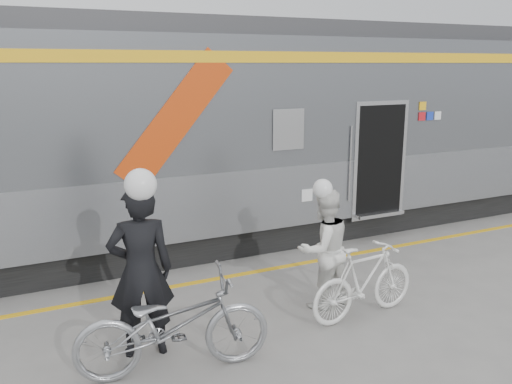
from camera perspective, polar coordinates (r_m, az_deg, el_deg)
ground at (r=6.93m, az=1.34°, el=-15.51°), size 90.00×90.00×0.00m
train at (r=10.60m, az=-1.49°, el=6.37°), size 24.00×3.17×4.10m
safety_strip at (r=8.71m, az=-5.18°, el=-9.25°), size 24.00×0.12×0.01m
man at (r=6.42m, az=-12.03°, el=-8.15°), size 0.82×0.60×2.05m
bicycle_left at (r=6.16m, az=-8.70°, el=-13.64°), size 2.24×1.08×1.13m
woman at (r=7.61m, az=7.13°, el=-5.94°), size 0.87×0.70×1.68m
bicycle_right at (r=7.48m, az=11.32°, el=-9.20°), size 1.73×0.62×1.02m
helmet_man at (r=6.08m, az=-12.58°, el=2.45°), size 0.36×0.36×0.36m
helmet_woman at (r=7.35m, az=7.35°, el=1.26°), size 0.27×0.27×0.27m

